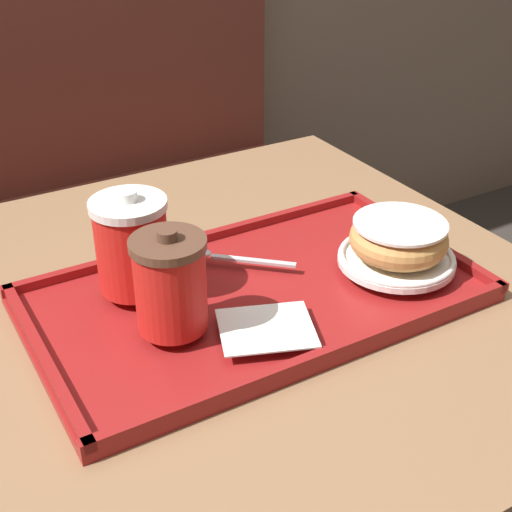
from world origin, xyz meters
TOP-DOWN VIEW (x-y plane):
  - cafe_table at (0.00, 0.00)m, footprint 0.78×0.82m
  - serving_tray at (0.00, -0.03)m, footprint 0.54×0.31m
  - napkin_paper at (-0.03, -0.11)m, footprint 0.13×0.12m
  - coffee_cup_front at (-0.12, -0.05)m, footprint 0.08×0.08m
  - coffee_cup_rear at (-0.12, 0.04)m, footprint 0.09×0.09m
  - plate_with_chocolate_donut at (0.18, -0.07)m, footprint 0.15×0.15m
  - donut_chocolate_glazed at (0.18, -0.07)m, footprint 0.12×0.12m
  - spoon at (-0.01, 0.05)m, footprint 0.12×0.11m

SIDE VIEW (x-z plane):
  - cafe_table at x=0.00m, z-range 0.18..0.88m
  - serving_tray at x=0.00m, z-range 0.70..0.72m
  - napkin_paper at x=-0.03m, z-range 0.73..0.73m
  - spoon at x=-0.01m, z-range 0.72..0.74m
  - plate_with_chocolate_donut at x=0.18m, z-range 0.72..0.74m
  - donut_chocolate_glazed at x=0.18m, z-range 0.74..0.78m
  - coffee_cup_front at x=-0.12m, z-range 0.72..0.84m
  - coffee_cup_rear at x=-0.12m, z-range 0.72..0.85m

